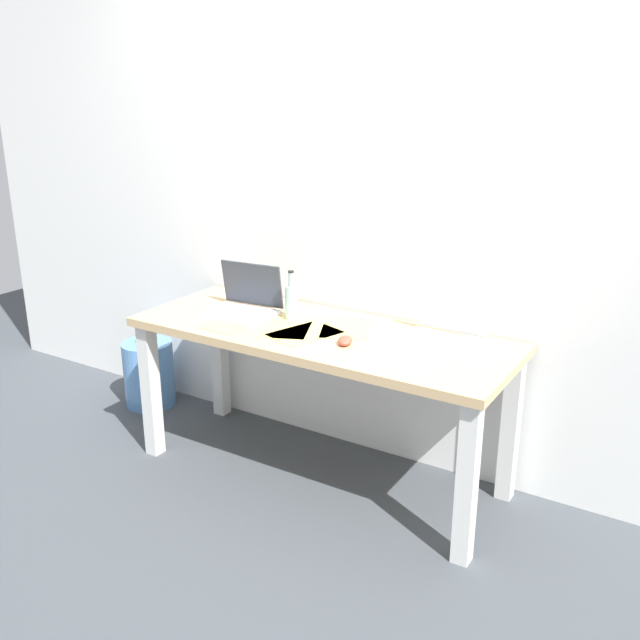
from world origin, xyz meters
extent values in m
plane|color=#42474C|center=(0.00, 0.00, 0.00)|extent=(8.00, 8.00, 0.00)
cube|color=white|center=(0.00, 0.39, 1.30)|extent=(5.20, 0.08, 2.60)
cube|color=tan|center=(0.00, 0.00, 0.71)|extent=(1.75, 0.65, 0.04)
cube|color=silver|center=(-0.82, -0.27, 0.34)|extent=(0.07, 0.07, 0.69)
cube|color=silver|center=(0.82, -0.27, 0.34)|extent=(0.07, 0.07, 0.69)
cube|color=silver|center=(-0.82, 0.27, 0.34)|extent=(0.07, 0.07, 0.69)
cube|color=silver|center=(0.82, 0.27, 0.34)|extent=(0.07, 0.07, 0.69)
cube|color=silver|center=(-0.44, -0.02, 0.73)|extent=(0.34, 0.25, 0.02)
cube|color=#333842|center=(-0.45, 0.10, 0.85)|extent=(0.33, 0.07, 0.22)
cube|color=silver|center=(0.52, 0.12, 0.73)|extent=(0.33, 0.25, 0.02)
cube|color=white|center=(0.52, 0.24, 0.85)|extent=(0.32, 0.07, 0.20)
cylinder|color=#99B7C1|center=(-0.19, 0.06, 0.81)|extent=(0.06, 0.06, 0.16)
cylinder|color=#99B7C1|center=(-0.19, 0.06, 0.92)|extent=(0.02, 0.02, 0.07)
cylinder|color=black|center=(-0.19, 0.06, 0.96)|extent=(0.03, 0.03, 0.01)
ellipsoid|color=#D84C38|center=(0.18, -0.09, 0.74)|extent=(0.09, 0.12, 0.03)
cube|color=#F4E06B|center=(-0.04, -0.07, 0.73)|extent=(0.29, 0.35, 0.00)
cube|color=#F4E06B|center=(-0.40, -0.11, 0.73)|extent=(0.22, 0.30, 0.00)
cube|color=#F4E06B|center=(0.08, 0.09, 0.73)|extent=(0.31, 0.36, 0.00)
cube|color=#F4E06B|center=(-0.15, -0.05, 0.73)|extent=(0.31, 0.35, 0.00)
cylinder|color=#598CC6|center=(-1.25, 0.15, 0.19)|extent=(0.29, 0.29, 0.38)
cylinder|color=#598CC6|center=(-1.25, 0.15, 0.40)|extent=(0.10, 0.10, 0.05)
camera|label=1|loc=(1.56, -2.53, 1.78)|focal=39.63mm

